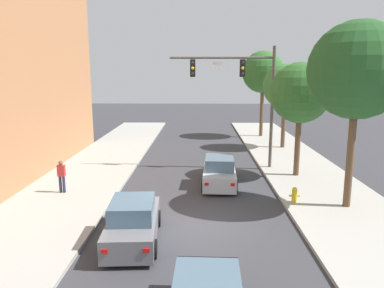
{
  "coord_description": "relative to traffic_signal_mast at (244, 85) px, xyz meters",
  "views": [
    {
      "loc": [
        0.07,
        -13.93,
        6.04
      ],
      "look_at": [
        -0.33,
        6.91,
        2.0
      ],
      "focal_mm": 34.35,
      "sensor_mm": 36.0,
      "label": 1
    }
  ],
  "objects": [
    {
      "name": "ground_plane",
      "position": [
        -2.8,
        -8.9,
        -5.33
      ],
      "size": [
        120.0,
        120.0,
        0.0
      ],
      "primitive_type": "plane",
      "color": "#38383D"
    },
    {
      "name": "sidewalk_left",
      "position": [
        -9.3,
        -8.9,
        -5.26
      ],
      "size": [
        5.0,
        60.0,
        0.15
      ],
      "primitive_type": "cube",
      "color": "#A8A59E",
      "rests_on": "ground"
    },
    {
      "name": "sidewalk_right",
      "position": [
        3.7,
        -8.9,
        -5.26
      ],
      "size": [
        5.0,
        60.0,
        0.15
      ],
      "primitive_type": "cube",
      "color": "#A8A59E",
      "rests_on": "ground"
    },
    {
      "name": "traffic_signal_mast",
      "position": [
        0.0,
        0.0,
        0.0
      ],
      "size": [
        6.41,
        0.38,
        7.5
      ],
      "color": "#514C47",
      "rests_on": "sidewalk_right"
    },
    {
      "name": "car_lead_silver",
      "position": [
        -1.61,
        -3.49,
        -4.61
      ],
      "size": [
        1.98,
        4.31,
        1.6
      ],
      "color": "#B7B7BC",
      "rests_on": "ground"
    },
    {
      "name": "car_following_grey",
      "position": [
        -5.1,
        -10.39,
        -4.61
      ],
      "size": [
        2.02,
        4.33,
        1.6
      ],
      "color": "slate",
      "rests_on": "ground"
    },
    {
      "name": "pedestrian_sidewalk_left_walker",
      "position": [
        -9.56,
        -5.34,
        -4.27
      ],
      "size": [
        0.36,
        0.22,
        1.64
      ],
      "color": "#232847",
      "rests_on": "sidewalk_left"
    },
    {
      "name": "fire_hydrant",
      "position": [
        1.71,
        -6.52,
        -4.83
      ],
      "size": [
        0.48,
        0.24,
        0.72
      ],
      "color": "gold",
      "rests_on": "sidewalk_right"
    },
    {
      "name": "street_tree_nearest",
      "position": [
        3.92,
        -7.0,
        0.8
      ],
      "size": [
        4.14,
        4.14,
        8.08
      ],
      "color": "brown",
      "rests_on": "sidewalk_right"
    },
    {
      "name": "street_tree_second",
      "position": [
        2.98,
        -1.88,
        -0.41
      ],
      "size": [
        3.44,
        3.44,
        6.51
      ],
      "color": "brown",
      "rests_on": "sidewalk_right"
    },
    {
      "name": "street_tree_third",
      "position": [
        4.02,
        6.37,
        -0.33
      ],
      "size": [
        3.52,
        3.52,
        6.64
      ],
      "color": "brown",
      "rests_on": "sidewalk_right"
    },
    {
      "name": "street_tree_farthest",
      "position": [
        3.17,
        11.83,
        0.77
      ],
      "size": [
        3.86,
        3.86,
        7.92
      ],
      "color": "brown",
      "rests_on": "sidewalk_right"
    }
  ]
}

